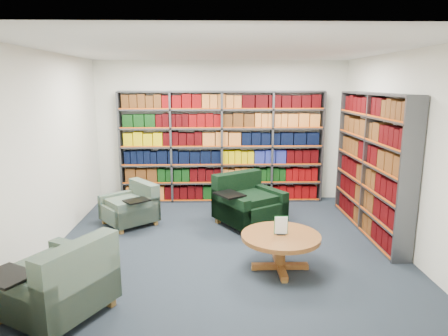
{
  "coord_description": "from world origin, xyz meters",
  "views": [
    {
      "loc": [
        -0.16,
        -5.54,
        2.36
      ],
      "look_at": [
        0.0,
        0.6,
        1.05
      ],
      "focal_mm": 32.0,
      "sensor_mm": 36.0,
      "label": 1
    }
  ],
  "objects_px": {
    "chair_teal_left": "(133,207)",
    "chair_teal_front": "(60,286)",
    "coffee_table": "(281,242)",
    "chair_green_right": "(246,204)"
  },
  "relations": [
    {
      "from": "chair_teal_left",
      "to": "coffee_table",
      "type": "relative_size",
      "value": 1.07
    },
    {
      "from": "chair_teal_left",
      "to": "chair_teal_front",
      "type": "distance_m",
      "value": 2.81
    },
    {
      "from": "chair_teal_front",
      "to": "coffee_table",
      "type": "xyz_separation_m",
      "value": [
        2.41,
        1.01,
        0.04
      ]
    },
    {
      "from": "chair_teal_left",
      "to": "chair_teal_front",
      "type": "bearing_deg",
      "value": -93.71
    },
    {
      "from": "chair_green_right",
      "to": "coffee_table",
      "type": "relative_size",
      "value": 1.27
    },
    {
      "from": "chair_teal_left",
      "to": "chair_green_right",
      "type": "xyz_separation_m",
      "value": [
        1.92,
        -0.06,
        0.06
      ]
    },
    {
      "from": "chair_green_right",
      "to": "coffee_table",
      "type": "bearing_deg",
      "value": -80.12
    },
    {
      "from": "coffee_table",
      "to": "chair_green_right",
      "type": "bearing_deg",
      "value": 99.88
    },
    {
      "from": "chair_teal_left",
      "to": "chair_green_right",
      "type": "height_order",
      "value": "chair_green_right"
    },
    {
      "from": "chair_teal_front",
      "to": "chair_green_right",
      "type": "bearing_deg",
      "value": 52.52
    }
  ]
}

